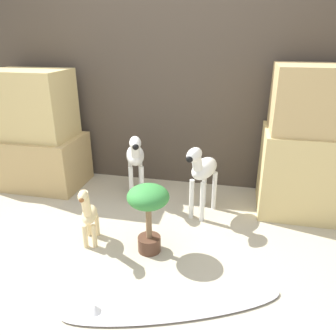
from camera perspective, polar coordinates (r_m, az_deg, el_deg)
name	(u,v)px	position (r m, az deg, el deg)	size (l,w,h in m)	color
ground_plane	(130,264)	(2.42, -6.63, -16.23)	(14.00, 14.00, 0.00)	#B2A88E
wall_back	(173,78)	(3.36, 0.92, 15.44)	(6.40, 0.08, 2.20)	#473D33
rock_pillar_left	(37,135)	(3.62, -21.92, 5.35)	(0.89, 0.60, 1.19)	tan
rock_pillar_right	(317,146)	(3.06, 24.59, 3.50)	(0.89, 0.60, 1.28)	#D1B775
zebra_right	(202,170)	(2.79, 5.99, -0.42)	(0.28, 0.50, 0.68)	silver
zebra_left	(135,157)	(3.09, -5.71, 1.91)	(0.29, 0.50, 0.68)	silver
giraffe_figurine	(89,214)	(2.52, -13.66, -7.75)	(0.18, 0.35, 0.52)	beige
potted_palm_front	(148,206)	(2.33, -3.44, -6.66)	(0.30, 0.30, 0.53)	#513323
surfboard	(172,304)	(2.11, 0.64, -22.58)	(1.33, 0.73, 0.07)	silver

